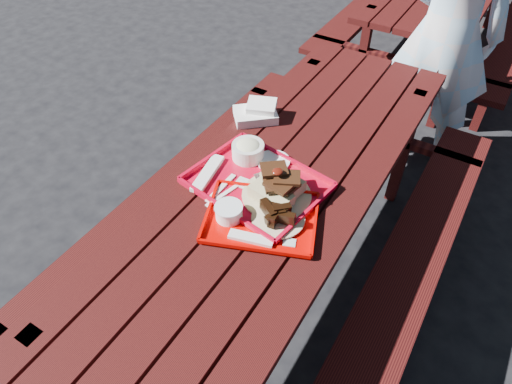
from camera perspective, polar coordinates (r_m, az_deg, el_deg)
ground at (r=2.41m, az=1.90°, el=-11.89°), size 60.00×60.00×0.00m
picnic_table_near at (r=1.97m, az=2.28°, el=-2.79°), size 1.41×2.40×0.75m
near_tray at (r=1.80m, az=0.58°, el=1.99°), size 0.56×0.47×0.16m
far_tray at (r=1.67m, az=0.39°, el=-3.16°), size 0.49×0.44×0.07m
white_cloth at (r=2.15m, az=0.16°, el=9.91°), size 0.24×0.23×0.08m
person at (r=2.89m, az=22.69°, el=17.75°), size 0.69×0.52×1.71m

